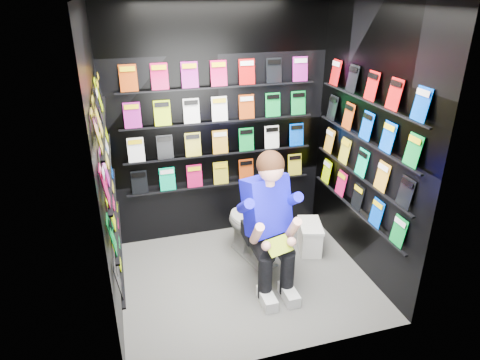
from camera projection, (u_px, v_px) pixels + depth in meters
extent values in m
plane|color=#5C5C59|center=(245.00, 279.00, 4.28)|extent=(2.40, 2.40, 0.00)
cube|color=black|center=(219.00, 125.00, 4.62)|extent=(2.40, 0.04, 2.60)
cube|color=black|center=(290.00, 210.00, 2.87)|extent=(2.40, 0.04, 2.60)
cube|color=black|center=(104.00, 173.00, 3.44)|extent=(0.04, 2.00, 2.60)
cube|color=black|center=(367.00, 145.00, 4.05)|extent=(0.04, 2.00, 2.60)
imported|color=white|center=(253.00, 226.00, 4.50)|extent=(0.61, 0.84, 0.73)
cube|color=white|center=(310.00, 238.00, 4.70)|extent=(0.31, 0.43, 0.29)
cube|color=white|center=(311.00, 225.00, 4.64)|extent=(0.33, 0.45, 0.03)
cube|color=green|center=(279.00, 246.00, 3.77)|extent=(0.27, 0.20, 0.10)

